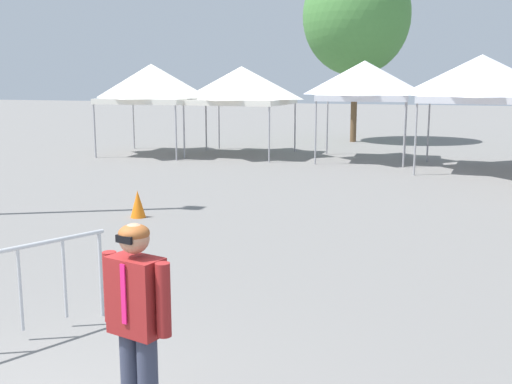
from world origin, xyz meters
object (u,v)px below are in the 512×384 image
Objects in this scene: canopy_tent_far_right at (152,84)px; tree_behind_tents_center at (356,16)px; canopy_tent_far_left at (242,85)px; canopy_tent_behind_right at (481,79)px; canopy_tent_left_of_center at (364,81)px; traffic_cone_lot_center at (138,204)px; person_foreground at (137,319)px; crowd_barrier_near_person at (19,275)px.

tree_behind_tents_center is at bearing 47.87° from canopy_tent_far_right.
canopy_tent_behind_right is (8.38, -1.53, 0.25)m from canopy_tent_far_left.
canopy_tent_far_right is 1.02× the size of canopy_tent_left_of_center.
canopy_tent_left_of_center is 0.42× the size of tree_behind_tents_center.
canopy_tent_left_of_center is 11.43m from traffic_cone_lot_center.
canopy_tent_behind_right is at bearing 80.45° from person_foreground.
canopy_tent_behind_right is 1.95× the size of crowd_barrier_near_person.
canopy_tent_behind_right is 16.11m from crowd_barrier_near_person.
canopy_tent_behind_right is 6.57× the size of traffic_cone_lot_center.
canopy_tent_far_left is at bearing 98.28° from traffic_cone_lot_center.
canopy_tent_far_left is 1.00× the size of canopy_tent_left_of_center.
canopy_tent_left_of_center is 6.14× the size of traffic_cone_lot_center.
person_foreground is at bearing -62.60° from canopy_tent_far_right.
person_foreground is 24.99m from tree_behind_tents_center.
canopy_tent_far_right is at bearing -132.13° from tree_behind_tents_center.
tree_behind_tents_center is (-1.42, 6.53, 2.83)m from canopy_tent_left_of_center.
traffic_cone_lot_center is (-1.59, -17.26, -5.34)m from tree_behind_tents_center.
crowd_barrier_near_person reaches higher than traffic_cone_lot_center.
traffic_cone_lot_center is (4.92, -10.07, -2.40)m from canopy_tent_far_right.
canopy_tent_behind_right reaches higher than canopy_tent_left_of_center.
canopy_tent_far_right is 1.85× the size of crowd_barrier_near_person.
canopy_tent_far_right is 19.50m from person_foreground.
canopy_tent_behind_right is 0.45× the size of tree_behind_tents_center.
canopy_tent_far_left is at bearing 107.26° from person_foreground.
canopy_tent_far_right is 10.14m from tree_behind_tents_center.
canopy_tent_far_right is 6.25× the size of traffic_cone_lot_center.
canopy_tent_left_of_center is at bearing 85.99° from crowd_barrier_near_person.
canopy_tent_far_left is 6.14× the size of traffic_cone_lot_center.
traffic_cone_lot_center is (-1.84, 5.86, -0.47)m from crowd_barrier_near_person.
canopy_tent_behind_right is at bearing -56.72° from tree_behind_tents_center.
traffic_cone_lot_center is at bearing -105.63° from canopy_tent_left_of_center.
canopy_tent_behind_right is at bearing -20.42° from canopy_tent_left_of_center.
canopy_tent_behind_right is 16.83m from person_foreground.
person_foreground is 0.22× the size of tree_behind_tents_center.
canopy_tent_left_of_center reaches higher than traffic_cone_lot_center.
canopy_tent_far_right is at bearing 117.40° from person_foreground.
canopy_tent_far_left is 1.95× the size of person_foreground.
canopy_tent_far_left is 11.21m from traffic_cone_lot_center.
tree_behind_tents_center reaches higher than crowd_barrier_near_person.
crowd_barrier_near_person is (-1.16, -16.59, -2.04)m from canopy_tent_left_of_center.
canopy_tent_far_left is at bearing -116.27° from tree_behind_tents_center.
canopy_tent_left_of_center is at bearing 159.58° from canopy_tent_behind_right.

